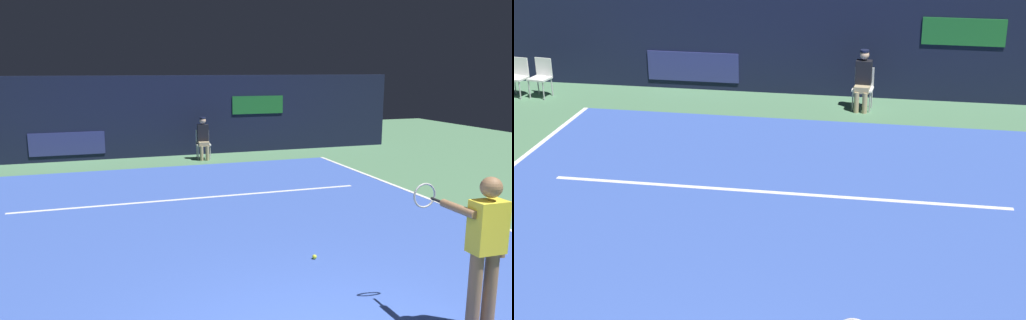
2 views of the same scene
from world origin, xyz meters
TOP-DOWN VIEW (x-y plane):
  - ground_plane at (0.00, 4.81)m, footprint 31.36×31.36m
  - court_surface at (0.00, 4.81)m, footprint 9.75×11.62m
  - line_service at (0.00, 6.84)m, footprint 7.60×0.10m
  - back_wall at (-0.00, 12.62)m, footprint 16.38×0.33m
  - line_judge_on_chair at (1.17, 11.55)m, footprint 0.47×0.55m
  - courtside_chair_near at (-6.16, 11.33)m, footprint 0.50×0.48m
  - courtside_chair_far at (-6.71, 11.28)m, footprint 0.49×0.47m

SIDE VIEW (x-z plane):
  - ground_plane at x=0.00m, z-range 0.00..0.00m
  - court_surface at x=0.00m, z-range 0.00..0.01m
  - line_service at x=0.00m, z-range 0.01..0.02m
  - courtside_chair_near at x=-6.16m, z-range 0.06..0.94m
  - courtside_chair_far at x=-6.71m, z-range 0.06..0.94m
  - line_judge_on_chair at x=1.17m, z-range 0.03..1.35m
  - back_wall at x=0.00m, z-range 0.00..2.60m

